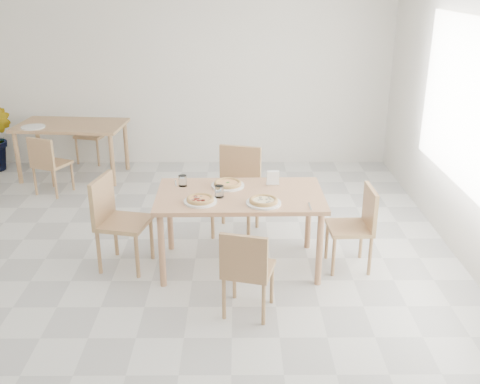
{
  "coord_description": "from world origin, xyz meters",
  "views": [
    {
      "loc": [
        0.79,
        -4.55,
        2.66
      ],
      "look_at": [
        0.82,
        0.3,
        0.77
      ],
      "focal_mm": 42.0,
      "sensor_mm": 36.0,
      "label": 1
    }
  ],
  "objects_px": {
    "chair_back_n": "(94,130)",
    "tumbler_b": "(183,181)",
    "chair_east": "(358,222)",
    "plate_mushroom": "(264,203)",
    "plate_margherita": "(228,185)",
    "pizza_mushroom": "(264,200)",
    "chair_south": "(246,267)",
    "chair_west": "(115,216)",
    "plate_empty": "(33,127)",
    "pizza_margherita": "(228,183)",
    "chair_north": "(237,184)",
    "pizza_pepperoni": "(200,199)",
    "tumbler_a": "(219,191)",
    "second_table": "(71,130)",
    "napkin_holder": "(273,178)",
    "plate_pepperoni": "(200,201)",
    "chair_back_s": "(48,161)",
    "main_table": "(240,202)"
  },
  "relations": [
    {
      "from": "main_table",
      "to": "pizza_mushroom",
      "type": "relative_size",
      "value": 5.49
    },
    {
      "from": "chair_north",
      "to": "napkin_holder",
      "type": "bearing_deg",
      "value": -44.8
    },
    {
      "from": "pizza_margherita",
      "to": "second_table",
      "type": "height_order",
      "value": "pizza_margherita"
    },
    {
      "from": "tumbler_a",
      "to": "second_table",
      "type": "xyz_separation_m",
      "value": [
        -2.1,
        2.68,
        -0.14
      ]
    },
    {
      "from": "plate_mushroom",
      "to": "pizza_mushroom",
      "type": "xyz_separation_m",
      "value": [
        0.0,
        -0.0,
        0.02
      ]
    },
    {
      "from": "chair_south",
      "to": "chair_west",
      "type": "relative_size",
      "value": 0.87
    },
    {
      "from": "chair_north",
      "to": "pizza_margherita",
      "type": "relative_size",
      "value": 2.75
    },
    {
      "from": "plate_pepperoni",
      "to": "pizza_pepperoni",
      "type": "distance_m",
      "value": 0.02
    },
    {
      "from": "plate_margherita",
      "to": "tumbler_a",
      "type": "height_order",
      "value": "tumbler_a"
    },
    {
      "from": "plate_margherita",
      "to": "pizza_mushroom",
      "type": "relative_size",
      "value": 1.12
    },
    {
      "from": "pizza_margherita",
      "to": "tumbler_a",
      "type": "height_order",
      "value": "tumbler_a"
    },
    {
      "from": "chair_west",
      "to": "plate_mushroom",
      "type": "relative_size",
      "value": 2.89
    },
    {
      "from": "pizza_mushroom",
      "to": "pizza_pepperoni",
      "type": "height_order",
      "value": "same"
    },
    {
      "from": "chair_east",
      "to": "pizza_mushroom",
      "type": "xyz_separation_m",
      "value": [
        -0.91,
        -0.22,
        0.31
      ]
    },
    {
      "from": "chair_south",
      "to": "plate_mushroom",
      "type": "distance_m",
      "value": 0.71
    },
    {
      "from": "pizza_pepperoni",
      "to": "napkin_holder",
      "type": "distance_m",
      "value": 0.8
    },
    {
      "from": "napkin_holder",
      "to": "plate_empty",
      "type": "distance_m",
      "value": 3.75
    },
    {
      "from": "pizza_margherita",
      "to": "tumbler_b",
      "type": "xyz_separation_m",
      "value": [
        -0.43,
        0.02,
        0.02
      ]
    },
    {
      "from": "second_table",
      "to": "chair_back_n",
      "type": "relative_size",
      "value": 1.83
    },
    {
      "from": "chair_south",
      "to": "plate_mushroom",
      "type": "bearing_deg",
      "value": -89.77
    },
    {
      "from": "chair_south",
      "to": "plate_mushroom",
      "type": "xyz_separation_m",
      "value": [
        0.16,
        0.62,
        0.31
      ]
    },
    {
      "from": "main_table",
      "to": "chair_south",
      "type": "bearing_deg",
      "value": -87.66
    },
    {
      "from": "chair_north",
      "to": "pizza_margherita",
      "type": "xyz_separation_m",
      "value": [
        -0.09,
        -0.63,
        0.24
      ]
    },
    {
      "from": "tumbler_b",
      "to": "plate_empty",
      "type": "bearing_deg",
      "value": 134.85
    },
    {
      "from": "chair_back_n",
      "to": "tumbler_b",
      "type": "bearing_deg",
      "value": -46.46
    },
    {
      "from": "chair_south",
      "to": "tumbler_b",
      "type": "xyz_separation_m",
      "value": [
        -0.6,
        1.07,
        0.35
      ]
    },
    {
      "from": "plate_mushroom",
      "to": "second_table",
      "type": "relative_size",
      "value": 0.21
    },
    {
      "from": "plate_pepperoni",
      "to": "second_table",
      "type": "distance_m",
      "value": 3.41
    },
    {
      "from": "plate_pepperoni",
      "to": "chair_back_n",
      "type": "relative_size",
      "value": 0.36
    },
    {
      "from": "pizza_margherita",
      "to": "pizza_mushroom",
      "type": "xyz_separation_m",
      "value": [
        0.32,
        -0.44,
        0.0
      ]
    },
    {
      "from": "pizza_pepperoni",
      "to": "chair_back_s",
      "type": "bearing_deg",
      "value": 134.43
    },
    {
      "from": "chair_west",
      "to": "plate_pepperoni",
      "type": "height_order",
      "value": "chair_west"
    },
    {
      "from": "main_table",
      "to": "pizza_mushroom",
      "type": "xyz_separation_m",
      "value": [
        0.21,
        -0.25,
        0.11
      ]
    },
    {
      "from": "main_table",
      "to": "chair_back_n",
      "type": "xyz_separation_m",
      "value": [
        -2.17,
        3.33,
        -0.2
      ]
    },
    {
      "from": "chair_east",
      "to": "tumbler_a",
      "type": "bearing_deg",
      "value": -89.43
    },
    {
      "from": "pizza_margherita",
      "to": "chair_back_n",
      "type": "xyz_separation_m",
      "value": [
        -2.05,
        3.13,
        -0.31
      ]
    },
    {
      "from": "pizza_pepperoni",
      "to": "tumbler_a",
      "type": "relative_size",
      "value": 2.64
    },
    {
      "from": "plate_pepperoni",
      "to": "pizza_pepperoni",
      "type": "bearing_deg",
      "value": -90.0
    },
    {
      "from": "plate_margherita",
      "to": "napkin_holder",
      "type": "height_order",
      "value": "napkin_holder"
    },
    {
      "from": "chair_back_n",
      "to": "chair_north",
      "type": "bearing_deg",
      "value": -33.31
    },
    {
      "from": "chair_east",
      "to": "plate_mushroom",
      "type": "bearing_deg",
      "value": -78.29
    },
    {
      "from": "plate_mushroom",
      "to": "chair_back_s",
      "type": "relative_size",
      "value": 0.4
    },
    {
      "from": "napkin_holder",
      "to": "chair_back_n",
      "type": "xyz_separation_m",
      "value": [
        -2.49,
        3.1,
        -0.34
      ]
    },
    {
      "from": "chair_north",
      "to": "plate_margherita",
      "type": "height_order",
      "value": "chair_north"
    },
    {
      "from": "pizza_mushroom",
      "to": "napkin_holder",
      "type": "distance_m",
      "value": 0.49
    },
    {
      "from": "main_table",
      "to": "second_table",
      "type": "relative_size",
      "value": 1.04
    },
    {
      "from": "chair_north",
      "to": "chair_west",
      "type": "height_order",
      "value": "chair_north"
    },
    {
      "from": "plate_margherita",
      "to": "plate_pepperoni",
      "type": "relative_size",
      "value": 1.07
    },
    {
      "from": "second_table",
      "to": "chair_east",
      "type": "bearing_deg",
      "value": -32.62
    },
    {
      "from": "plate_mushroom",
      "to": "plate_empty",
      "type": "height_order",
      "value": "same"
    }
  ]
}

